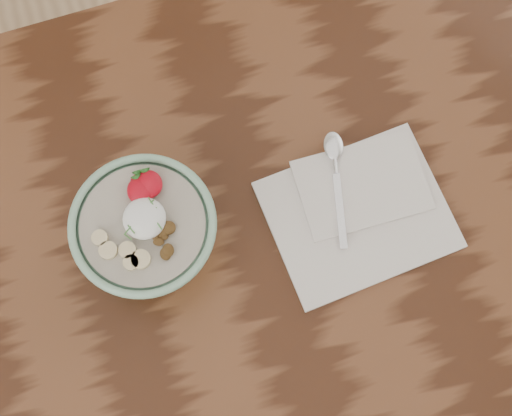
{
  "coord_description": "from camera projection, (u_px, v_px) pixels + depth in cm",
  "views": [
    {
      "loc": [
        13.25,
        -17.37,
        170.86
      ],
      "look_at": [
        20.35,
        4.6,
        86.03
      ],
      "focal_mm": 50.0,
      "sensor_mm": 36.0,
      "label": 1
    }
  ],
  "objects": [
    {
      "name": "napkin",
      "position": [
        359.0,
        209.0,
        0.99
      ],
      "size": [
        25.35,
        21.06,
        1.48
      ],
      "rotation": [
        0.0,
        0.0,
        0.07
      ],
      "color": "silver",
      "rests_on": "table"
    },
    {
      "name": "breakfast_bowl",
      "position": [
        147.0,
        231.0,
        0.92
      ],
      "size": [
        18.6,
        18.6,
        12.55
      ],
      "rotation": [
        0.0,
        0.0,
        0.41
      ],
      "color": "#85B495",
      "rests_on": "table"
    },
    {
      "name": "table",
      "position": [
        134.0,
        314.0,
        1.05
      ],
      "size": [
        160.0,
        90.0,
        75.0
      ],
      "color": "#381C0E",
      "rests_on": "ground"
    },
    {
      "name": "spoon",
      "position": [
        335.0,
        162.0,
        0.99
      ],
      "size": [
        5.92,
        16.83,
        0.88
      ],
      "rotation": [
        0.0,
        0.0,
        -0.24
      ],
      "color": "silver",
      "rests_on": "napkin"
    }
  ]
}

